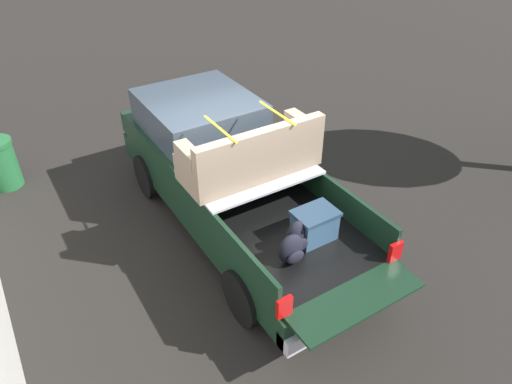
{
  "coord_description": "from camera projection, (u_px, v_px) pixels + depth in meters",
  "views": [
    {
      "loc": [
        -5.51,
        3.07,
        5.19
      ],
      "look_at": [
        -0.6,
        0.0,
        1.1
      ],
      "focal_mm": 32.95,
      "sensor_mm": 36.0,
      "label": 1
    }
  ],
  "objects": [
    {
      "name": "trash_can",
      "position": [
        1.0,
        163.0,
        8.91
      ],
      "size": [
        0.6,
        0.6,
        0.98
      ],
      "color": "#1E592D",
      "rests_on": "ground_plane"
    },
    {
      "name": "pickup_truck",
      "position": [
        225.0,
        169.0,
        7.84
      ],
      "size": [
        6.05,
        2.07,
        2.23
      ],
      "color": "black",
      "rests_on": "ground_plane"
    },
    {
      "name": "ground_plane",
      "position": [
        238.0,
        227.0,
        8.14
      ],
      "size": [
        40.0,
        40.0,
        0.0
      ],
      "primitive_type": "plane",
      "color": "black"
    }
  ]
}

